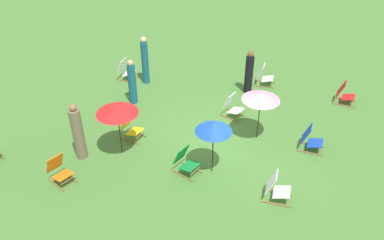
# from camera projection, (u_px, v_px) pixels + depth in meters

# --- Properties ---
(ground_plane) EXTENTS (40.00, 40.00, 0.00)m
(ground_plane) POSITION_uv_depth(u_px,v_px,m) (224.00, 145.00, 12.43)
(ground_plane) COLOR #477A33
(deckchair_0) EXTENTS (0.62, 0.84, 0.83)m
(deckchair_0) POSITION_uv_depth(u_px,v_px,m) (310.00, 139.00, 12.05)
(deckchair_0) COLOR olive
(deckchair_0) RESTS_ON ground
(deckchair_1) EXTENTS (0.59, 0.82, 0.83)m
(deckchair_1) POSITION_uv_depth(u_px,v_px,m) (59.00, 170.00, 10.90)
(deckchair_1) COLOR olive
(deckchair_1) RESTS_ON ground
(deckchair_2) EXTENTS (0.56, 0.81, 0.83)m
(deckchair_2) POSITION_uv_depth(u_px,v_px,m) (185.00, 161.00, 11.21)
(deckchair_2) COLOR olive
(deckchair_2) RESTS_ON ground
(deckchair_3) EXTENTS (0.54, 0.80, 0.83)m
(deckchair_3) POSITION_uv_depth(u_px,v_px,m) (232.00, 107.00, 13.58)
(deckchair_3) COLOR olive
(deckchair_3) RESTS_ON ground
(deckchair_4) EXTENTS (0.63, 0.85, 0.83)m
(deckchair_4) POSITION_uv_depth(u_px,v_px,m) (125.00, 70.00, 15.81)
(deckchair_4) COLOR olive
(deckchair_4) RESTS_ON ground
(deckchair_5) EXTENTS (0.50, 0.78, 0.83)m
(deckchair_5) POSITION_uv_depth(u_px,v_px,m) (131.00, 127.00, 12.56)
(deckchair_5) COLOR olive
(deckchair_5) RESTS_ON ground
(deckchair_6) EXTENTS (0.59, 0.83, 0.83)m
(deckchair_6) POSITION_uv_depth(u_px,v_px,m) (344.00, 94.00, 14.29)
(deckchair_6) COLOR olive
(deckchair_6) RESTS_ON ground
(deckchair_7) EXTENTS (0.68, 0.87, 0.83)m
(deckchair_7) POSITION_uv_depth(u_px,v_px,m) (264.00, 76.00, 15.41)
(deckchair_7) COLOR olive
(deckchair_7) RESTS_ON ground
(deckchair_9) EXTENTS (0.67, 0.86, 0.83)m
(deckchair_9) POSITION_uv_depth(u_px,v_px,m) (276.00, 188.00, 10.32)
(deckchair_9) COLOR olive
(deckchair_9) RESTS_ON ground
(umbrella_0) EXTENTS (1.01, 1.01, 1.68)m
(umbrella_0) POSITION_uv_depth(u_px,v_px,m) (214.00, 127.00, 10.56)
(umbrella_0) COLOR black
(umbrella_0) RESTS_ON ground
(umbrella_1) EXTENTS (1.16, 1.16, 1.65)m
(umbrella_1) POSITION_uv_depth(u_px,v_px,m) (261.00, 97.00, 11.87)
(umbrella_1) COLOR black
(umbrella_1) RESTS_ON ground
(umbrella_2) EXTENTS (1.23, 1.23, 1.70)m
(umbrella_2) POSITION_uv_depth(u_px,v_px,m) (117.00, 109.00, 11.22)
(umbrella_2) COLOR black
(umbrella_2) RESTS_ON ground
(person_0) EXTENTS (0.43, 0.43, 1.67)m
(person_0) POSITION_uv_depth(u_px,v_px,m) (249.00, 73.00, 14.70)
(person_0) COLOR black
(person_0) RESTS_ON ground
(person_1) EXTENTS (0.37, 0.37, 1.91)m
(person_1) POSITION_uv_depth(u_px,v_px,m) (145.00, 61.00, 15.24)
(person_1) COLOR #195972
(person_1) RESTS_ON ground
(person_2) EXTENTS (0.38, 0.38, 1.69)m
(person_2) POSITION_uv_depth(u_px,v_px,m) (132.00, 83.00, 14.07)
(person_2) COLOR #195972
(person_2) RESTS_ON ground
(person_3) EXTENTS (0.46, 0.46, 1.84)m
(person_3) POSITION_uv_depth(u_px,v_px,m) (78.00, 133.00, 11.47)
(person_3) COLOR #72664C
(person_3) RESTS_ON ground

